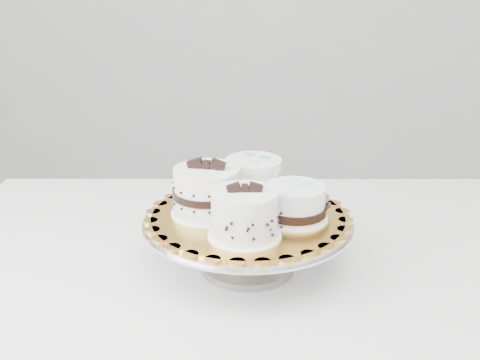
# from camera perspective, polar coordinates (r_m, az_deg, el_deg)

# --- Properties ---
(table) EXTENTS (1.28, 0.92, 0.75)m
(table) POSITION_cam_1_polar(r_m,az_deg,el_deg) (1.13, 1.53, -10.77)
(table) COLOR white
(table) RESTS_ON floor
(cake_stand) EXTENTS (0.35, 0.35, 0.10)m
(cake_stand) POSITION_cam_1_polar(r_m,az_deg,el_deg) (1.03, 0.75, -5.13)
(cake_stand) COLOR gray
(cake_stand) RESTS_ON table
(cake_board) EXTENTS (0.40, 0.40, 0.00)m
(cake_board) POSITION_cam_1_polar(r_m,az_deg,el_deg) (1.01, 0.76, -3.47)
(cake_board) COLOR gold
(cake_board) RESTS_ON cake_stand
(cake_swirl) EXTENTS (0.12, 0.12, 0.09)m
(cake_swirl) POSITION_cam_1_polar(r_m,az_deg,el_deg) (0.92, 0.44, -3.37)
(cake_swirl) COLOR white
(cake_swirl) RESTS_ON cake_board
(cake_banded) EXTENTS (0.12, 0.12, 0.10)m
(cake_banded) POSITION_cam_1_polar(r_m,az_deg,el_deg) (1.01, -3.14, -1.24)
(cake_banded) COLOR white
(cake_banded) RESTS_ON cake_board
(cake_dots) EXTENTS (0.12, 0.12, 0.07)m
(cake_dots) POSITION_cam_1_polar(r_m,az_deg,el_deg) (1.07, 1.27, 0.16)
(cake_dots) COLOR white
(cake_dots) RESTS_ON cake_board
(cake_ribbon) EXTENTS (0.13, 0.13, 0.06)m
(cake_ribbon) POSITION_cam_1_polar(r_m,az_deg,el_deg) (0.99, 5.26, -2.23)
(cake_ribbon) COLOR white
(cake_ribbon) RESTS_ON cake_board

